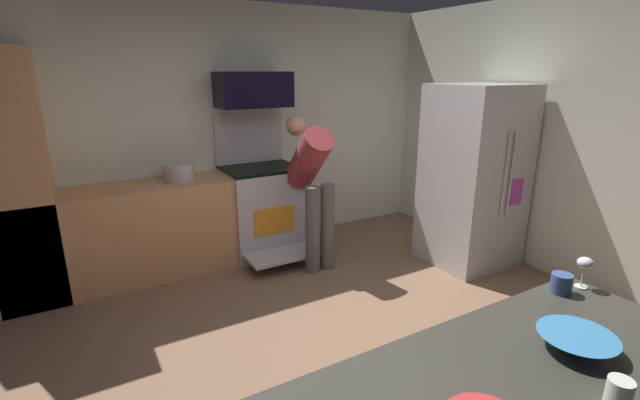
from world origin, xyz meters
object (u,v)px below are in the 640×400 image
(refrigerator, at_px, (474,177))
(wine_glass_mid, at_px, (585,265))
(oven_range, at_px, (262,206))
(person_cook, at_px, (312,180))
(mug_tea, at_px, (619,394))
(mug_coffee, at_px, (561,283))
(mixing_bowl_prep, at_px, (576,342))
(stock_pot, at_px, (179,172))
(microwave, at_px, (253,90))

(refrigerator, bearing_deg, wine_glass_mid, -126.31)
(wine_glass_mid, bearing_deg, oven_range, 96.73)
(person_cook, xyz_separation_m, mug_tea, (-0.64, -3.13, 0.06))
(mug_coffee, bearing_deg, refrigerator, 50.74)
(mixing_bowl_prep, xyz_separation_m, mug_tea, (-0.18, -0.24, 0.02))
(mixing_bowl_prep, distance_m, stock_pot, 3.54)
(person_cook, height_order, wine_glass_mid, person_cook)
(oven_range, relative_size, mug_coffee, 16.30)
(mixing_bowl_prep, bearing_deg, oven_range, 87.61)
(microwave, relative_size, mixing_bowl_prep, 2.57)
(refrigerator, bearing_deg, mug_tea, -130.96)
(person_cook, relative_size, mug_coffee, 15.56)
(mixing_bowl_prep, height_order, stock_pot, stock_pot)
(oven_range, distance_m, mug_tea, 3.74)
(refrigerator, height_order, mixing_bowl_prep, refrigerator)
(refrigerator, xyz_separation_m, person_cook, (-1.45, 0.73, -0.01))
(refrigerator, distance_m, mug_tea, 3.19)
(mug_coffee, xyz_separation_m, mug_tea, (-0.57, -0.54, 0.00))
(wine_glass_mid, distance_m, mug_tea, 0.88)
(mug_tea, bearing_deg, person_cook, 78.54)
(mug_tea, xyz_separation_m, stock_pot, (-0.50, 3.71, 0.03))
(stock_pot, bearing_deg, microwave, 5.49)
(oven_range, xyz_separation_m, wine_glass_mid, (0.38, -3.18, 0.51))
(mug_tea, distance_m, stock_pot, 3.75)
(microwave, height_order, mixing_bowl_prep, microwave)
(microwave, height_order, person_cook, microwave)
(mug_tea, bearing_deg, refrigerator, 49.04)
(microwave, bearing_deg, mug_coffee, -85.82)
(microwave, height_order, mug_coffee, microwave)
(oven_range, height_order, wine_glass_mid, oven_range)
(mug_tea, bearing_deg, wine_glass_mid, 36.50)
(wine_glass_mid, bearing_deg, mug_coffee, 170.91)
(microwave, relative_size, mug_coffee, 7.75)
(person_cook, height_order, mug_coffee, person_cook)
(wine_glass_mid, xyz_separation_m, stock_pot, (-1.21, 3.19, -0.04))
(microwave, xyz_separation_m, person_cook, (0.31, -0.66, -0.84))
(mixing_bowl_prep, height_order, mug_tea, mug_tea)
(oven_range, distance_m, person_cook, 0.75)
(oven_range, xyz_separation_m, person_cook, (0.31, -0.57, 0.38))
(oven_range, relative_size, microwave, 2.10)
(mixing_bowl_prep, bearing_deg, wine_glass_mid, 28.25)
(mug_coffee, bearing_deg, microwave, 94.18)
(mixing_bowl_prep, relative_size, mug_coffee, 3.01)
(person_cook, height_order, stock_pot, person_cook)
(oven_range, xyz_separation_m, microwave, (-0.00, 0.09, 1.22))
(stock_pot, bearing_deg, person_cook, -26.91)
(mug_coffee, distance_m, stock_pot, 3.35)
(refrigerator, xyz_separation_m, mug_tea, (-2.09, -2.41, 0.05))
(oven_range, bearing_deg, mug_coffee, -85.70)
(refrigerator, bearing_deg, mug_coffee, -129.26)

